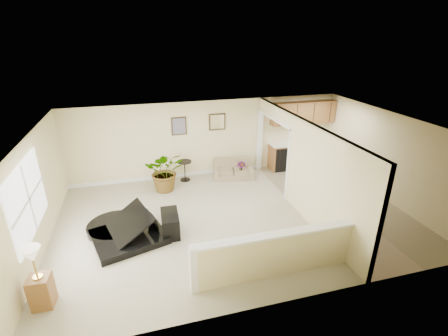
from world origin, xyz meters
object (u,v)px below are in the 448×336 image
object	(u,v)px
loveseat	(233,169)
small_plant	(241,171)
piano	(125,214)
piano_bench	(170,223)
accent_table	(185,168)
palm_plant	(165,171)
lamp_stand	(39,282)

from	to	relation	value
loveseat	small_plant	bearing A→B (deg)	-27.33
piano	piano_bench	xyz separation A→B (m)	(1.01, -0.13, -0.36)
loveseat	accent_table	size ratio (longest dim) A/B	2.19
piano	piano_bench	world-z (taller)	piano
palm_plant	small_plant	bearing A→B (deg)	4.87
piano_bench	lamp_stand	bearing A→B (deg)	-145.96
accent_table	lamp_stand	distance (m)	5.61
loveseat	lamp_stand	bearing A→B (deg)	-125.63
piano_bench	accent_table	size ratio (longest dim) A/B	1.20
piano	palm_plant	bearing A→B (deg)	45.98
small_plant	accent_table	bearing A→B (deg)	169.71
piano	accent_table	xyz separation A→B (m)	(1.84, 2.78, -0.20)
piano	loveseat	size ratio (longest dim) A/B	1.47
accent_table	lamp_stand	xyz separation A→B (m)	(-3.27, -4.57, 0.09)
piano	accent_table	bearing A→B (deg)	40.24
piano	small_plant	world-z (taller)	piano
piano	palm_plant	world-z (taller)	piano
accent_table	loveseat	bearing A→B (deg)	-5.20
loveseat	small_plant	xyz separation A→B (m)	(0.23, -0.19, -0.04)
piano_bench	loveseat	world-z (taller)	loveseat
small_plant	lamp_stand	distance (m)	6.62
loveseat	piano_bench	bearing A→B (deg)	-119.00
piano	small_plant	size ratio (longest dim) A/B	3.79
piano	loveseat	bearing A→B (deg)	21.22
lamp_stand	loveseat	bearing A→B (deg)	42.30
palm_plant	lamp_stand	distance (m)	4.80
piano	lamp_stand	size ratio (longest dim) A/B	1.75
piano	small_plant	xyz separation A→B (m)	(3.65, 2.45, -0.38)
accent_table	lamp_stand	bearing A→B (deg)	-125.57
piano_bench	loveseat	xyz separation A→B (m)	(2.41, 2.77, 0.02)
small_plant	piano_bench	bearing A→B (deg)	-135.60
piano_bench	loveseat	size ratio (longest dim) A/B	0.55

